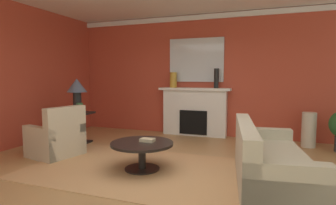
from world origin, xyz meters
TOP-DOWN VIEW (x-y plane):
  - ground_plane at (0.00, 0.00)m, footprint 9.14×9.14m
  - wall_fireplace at (0.00, 3.09)m, footprint 7.63×0.12m
  - wall_window at (-3.58, 0.30)m, footprint 0.12×6.67m
  - crown_moulding at (0.00, 3.01)m, footprint 7.63×0.08m
  - area_rug at (-0.41, 0.06)m, footprint 3.68×2.21m
  - fireplace at (-0.28, 2.88)m, footprint 1.80×0.35m
  - mantel_mirror at (-0.28, 3.00)m, footprint 1.39×0.04m
  - sofa at (1.49, 0.09)m, footprint 1.18×2.20m
  - armchair_near_window at (-2.25, 0.22)m, footprint 0.96×0.96m
  - coffee_table at (-0.41, 0.06)m, footprint 1.00×1.00m
  - side_table at (-2.51, 1.18)m, footprint 0.56×0.56m
  - table_lamp at (-2.51, 1.18)m, footprint 0.44×0.44m
  - vase_mantel_right at (0.27, 2.83)m, footprint 0.12×0.12m
  - vase_mantel_left at (-0.83, 2.83)m, footprint 0.18×0.18m
  - vase_on_side_table at (-2.36, 1.06)m, footprint 0.14×0.14m
  - vase_tall_corner at (2.29, 2.58)m, footprint 0.29×0.29m
  - book_red_cover at (-0.34, 0.13)m, footprint 0.22×0.16m

SIDE VIEW (x-z plane):
  - ground_plane at x=0.00m, z-range 0.00..0.00m
  - area_rug at x=-0.41m, z-range 0.00..0.01m
  - sofa at x=1.49m, z-range -0.13..0.72m
  - armchair_near_window at x=-2.25m, z-range -0.17..0.78m
  - coffee_table at x=-0.41m, z-range 0.11..0.56m
  - vase_tall_corner at x=2.29m, z-range 0.00..0.74m
  - side_table at x=-2.51m, z-range 0.05..0.75m
  - book_red_cover at x=-0.34m, z-range 0.45..0.50m
  - fireplace at x=-0.28m, z-range -0.03..1.18m
  - vase_on_side_table at x=-2.36m, z-range 0.70..0.92m
  - table_lamp at x=-2.51m, z-range 0.85..1.60m
  - vase_mantel_left at x=-0.83m, z-range 1.21..1.60m
  - vase_mantel_right at x=0.27m, z-range 1.21..1.69m
  - wall_fireplace at x=0.00m, z-range 0.00..3.04m
  - wall_window at x=-3.58m, z-range 0.00..3.04m
  - mantel_mirror at x=-0.28m, z-range 1.36..2.45m
  - crown_moulding at x=0.00m, z-range 2.90..3.02m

